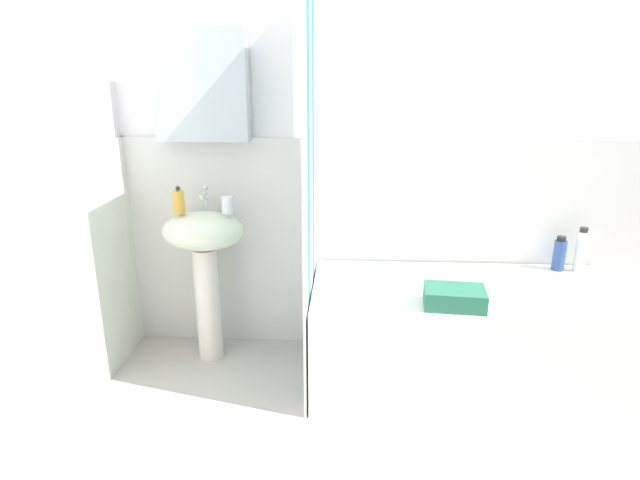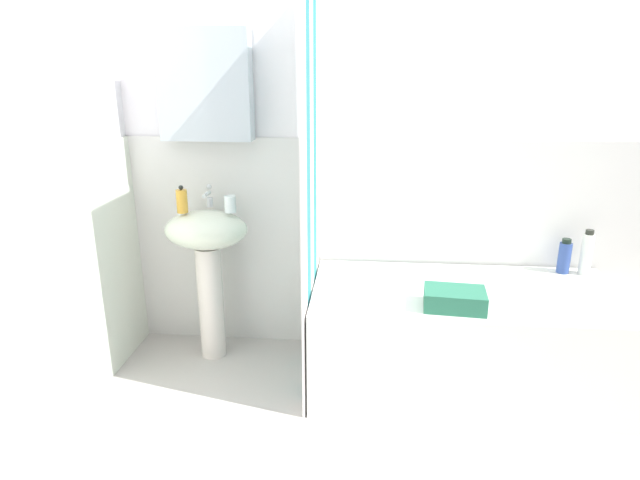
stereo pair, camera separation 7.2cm
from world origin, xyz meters
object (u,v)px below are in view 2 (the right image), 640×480
object	(u,v)px
sink	(208,252)
bathtub	(462,338)
body_wash_bottle	(586,253)
toothbrush_cup	(230,204)
conditioner_bottle	(564,257)
towel_folded	(455,299)
soap_dispenser	(182,201)

from	to	relation	value
sink	bathtub	distance (m)	1.40
body_wash_bottle	sink	bearing A→B (deg)	-177.10
toothbrush_cup	conditioner_bottle	distance (m)	1.78
toothbrush_cup	conditioner_bottle	xyz separation A→B (m)	(1.75, 0.12, -0.28)
toothbrush_cup	conditioner_bottle	world-z (taller)	toothbrush_cup
body_wash_bottle	towel_folded	world-z (taller)	body_wash_bottle
soap_dispenser	conditioner_bottle	size ratio (longest dim) A/B	0.77
toothbrush_cup	conditioner_bottle	size ratio (longest dim) A/B	0.46
soap_dispenser	conditioner_bottle	world-z (taller)	soap_dispenser
bathtub	towel_folded	distance (m)	0.38
bathtub	towel_folded	bearing A→B (deg)	-113.94
toothbrush_cup	body_wash_bottle	bearing A→B (deg)	3.18
sink	soap_dispenser	world-z (taller)	soap_dispenser
sink	conditioner_bottle	world-z (taller)	sink
soap_dispenser	conditioner_bottle	xyz separation A→B (m)	(2.00, 0.15, -0.30)
towel_folded	toothbrush_cup	bearing A→B (deg)	160.96
toothbrush_cup	body_wash_bottle	distance (m)	1.87
body_wash_bottle	bathtub	bearing A→B (deg)	-157.00
body_wash_bottle	towel_folded	size ratio (longest dim) A/B	0.89
sink	towel_folded	xyz separation A→B (m)	(1.25, -0.39, -0.05)
soap_dispenser	conditioner_bottle	bearing A→B (deg)	4.16
bathtub	towel_folded	size ratio (longest dim) A/B	5.53
bathtub	towel_folded	world-z (taller)	towel_folded
toothbrush_cup	soap_dispenser	bearing A→B (deg)	-173.06
sink	body_wash_bottle	xyz separation A→B (m)	(1.99, 0.10, 0.02)
bathtub	toothbrush_cup	bearing A→B (deg)	171.84
toothbrush_cup	bathtub	bearing A→B (deg)	-8.16
conditioner_bottle	towel_folded	size ratio (longest dim) A/B	0.69
soap_dispenser	toothbrush_cup	bearing A→B (deg)	6.94
bathtub	towel_folded	xyz separation A→B (m)	(-0.09, -0.21, 0.30)
soap_dispenser	conditioner_bottle	distance (m)	2.02
soap_dispenser	towel_folded	size ratio (longest dim) A/B	0.53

